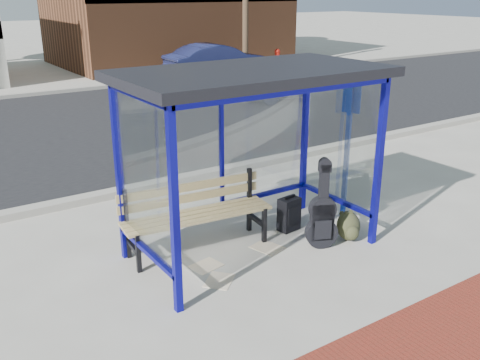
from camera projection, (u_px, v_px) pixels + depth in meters
ground at (252, 249)px, 7.21m from camera, size 120.00×120.00×0.00m
brick_paver_strip at (405, 351)px, 5.18m from camera, size 60.00×1.00×0.01m
curb_near at (159, 184)px, 9.47m from camera, size 60.00×0.25×0.12m
street_asphalt at (71, 128)px, 13.48m from camera, size 60.00×10.00×0.00m
curb_far at (23, 95)px, 17.46m from camera, size 60.00×0.25×0.12m
far_sidewalk at (11, 88)px, 18.96m from camera, size 60.00×4.00×0.01m
bus_shelter at (250, 96)px, 6.57m from camera, size 3.30×1.80×2.42m
bench at (196, 211)px, 7.09m from camera, size 2.05×0.69×0.95m
guitar_bag at (322, 218)px, 7.13m from camera, size 0.45×0.29×1.19m
suitcase at (289, 214)px, 7.71m from camera, size 0.33×0.24×0.54m
backpack at (349, 227)px, 7.43m from camera, size 0.40×0.38×0.41m
sign_post at (348, 139)px, 7.85m from camera, size 0.14×0.26×2.20m
newspaper_a at (206, 266)px, 6.78m from camera, size 0.43×0.37×0.01m
newspaper_b at (219, 281)px, 6.43m from camera, size 0.50×0.49×0.01m
newspaper_c at (267, 248)px, 7.25m from camera, size 0.42×0.48×0.01m
parked_car at (218, 61)px, 20.64m from camera, size 4.17×1.58×1.36m
fire_hydrant at (277, 57)px, 23.77m from camera, size 0.37×0.25×0.83m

